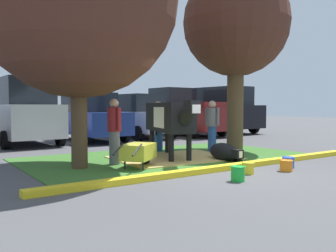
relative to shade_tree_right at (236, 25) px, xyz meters
The scene contains 20 objects.
ground_plane 5.83m from the shade_tree_right, 140.30° to the right, with size 80.00×80.00×0.00m, color #4C4C4F.
grass_island 4.97m from the shade_tree_right, behind, with size 7.92×4.56×0.02m, color #386B28.
curb_yellow 5.56m from the shade_tree_right, 137.36° to the right, with size 9.12×0.24×0.12m, color yellow.
hay_bedding 5.01m from the shade_tree_right, behind, with size 3.20×2.40×0.04m, color tan.
shade_tree_right is the anchor object (origin of this frame).
cow_holstein 4.18m from the shade_tree_right, behind, with size 1.30×3.07×1.59m.
calf_lying 4.63m from the shade_tree_right, 141.80° to the right, with size 0.64×1.33×0.48m.
person_handler 5.71m from the shade_tree_right, behind, with size 0.34×0.53×1.64m.
person_visitor_near 3.43m from the shade_tree_right, behind, with size 0.34×0.52×1.63m.
person_visitor_far 4.14m from the shade_tree_right, 153.67° to the left, with size 0.51×0.34×1.62m.
wheelbarrow 5.92m from the shade_tree_right, 164.29° to the right, with size 1.43×1.27×0.63m.
bucket_green 6.46m from the shade_tree_right, 134.83° to the right, with size 0.29×0.29×0.30m.
bucket_yellow 5.85m from the shade_tree_right, 131.75° to the right, with size 0.28×0.28×0.26m.
bucket_orange 5.61m from the shade_tree_right, 118.72° to the right, with size 0.30×0.30×0.25m.
bucket_blue 5.33m from the shade_tree_right, 114.92° to the right, with size 0.30×0.30×0.26m.
suv_dark_grey 8.60m from the shade_tree_right, 130.94° to the left, with size 2.25×4.67×2.52m.
sedan_blue 7.15m from the shade_tree_right, 114.74° to the left, with size 2.15×4.46×2.02m.
sedan_silver 6.88m from the shade_tree_right, 91.31° to the left, with size 2.15×4.46×2.02m.
pickup_truck_maroon 7.31m from the shade_tree_right, 67.89° to the left, with size 2.37×5.47×2.42m.
suv_black 8.69m from the shade_tree_right, 49.59° to the left, with size 2.25×4.67×2.52m.
Camera 1 is at (-5.50, -5.87, 1.45)m, focal length 38.59 mm.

